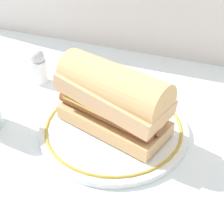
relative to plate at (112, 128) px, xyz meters
The scene contains 4 objects.
ground_plane 0.02m from the plate, 81.23° to the right, with size 1.50×1.50×0.00m, color white.
plate is the anchor object (origin of this frame).
sausage_sandwich 0.07m from the plate, behind, with size 0.22×0.14×0.12m.
salt_shaker 0.23m from the plate, 153.37° to the left, with size 0.04×0.04×0.08m.
Camera 1 is at (0.16, -0.43, 0.41)m, focal length 54.96 mm.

